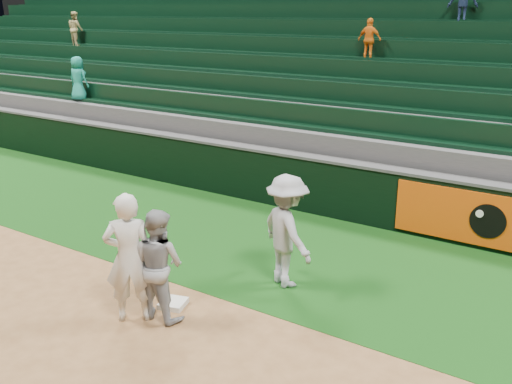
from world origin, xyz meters
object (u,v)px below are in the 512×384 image
first_base (173,303)px  baserunner (159,264)px  first_baseman (129,258)px  base_coach (287,231)px

first_base → baserunner: size_ratio=0.22×
first_baseman → baserunner: 0.42m
first_base → base_coach: size_ratio=0.20×
first_base → base_coach: 2.06m
first_baseman → base_coach: (1.28, 2.13, -0.03)m
first_baseman → baserunner: first_baseman is taller
baserunner → base_coach: 2.11m
first_base → baserunner: (0.05, -0.31, 0.77)m
first_baseman → base_coach: size_ratio=1.04×
baserunner → first_baseman: bearing=46.2°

